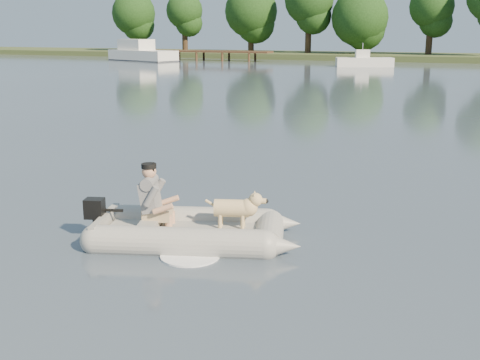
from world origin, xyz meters
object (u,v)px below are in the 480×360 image
at_px(dock, 192,55).
at_px(dinghy, 192,207).
at_px(dog, 232,211).
at_px(motorboat, 365,55).
at_px(cabin_cruiser, 142,50).
at_px(man, 151,194).

height_order(dock, dinghy, dinghy).
relative_size(dog, motorboat, 0.17).
bearing_deg(cabin_cruiser, motorboat, 16.61).
distance_m(dock, motorboat, 20.12).
height_order(dinghy, dog, dinghy).
xyz_separation_m(dog, motorboat, (-7.12, 46.38, 0.51)).
xyz_separation_m(dog, cabin_cruiser, (-30.59, 47.41, 0.63)).
height_order(dock, cabin_cruiser, cabin_cruiser).
height_order(dinghy, motorboat, motorboat).
height_order(man, motorboat, motorboat).
height_order(dog, cabin_cruiser, cabin_cruiser).
bearing_deg(dock, cabin_cruiser, -137.05).
xyz_separation_m(dinghy, motorboat, (-6.56, 46.61, 0.44)).
relative_size(dinghy, cabin_cruiser, 0.53).
bearing_deg(dock, man, -63.64).
xyz_separation_m(dinghy, cabin_cruiser, (-30.03, 47.63, 0.57)).
relative_size(man, motorboat, 0.19).
bearing_deg(dinghy, dock, 99.81).
bearing_deg(motorboat, dinghy, -101.28).
xyz_separation_m(man, cabin_cruiser, (-29.40, 47.78, 0.39)).
relative_size(dock, dinghy, 3.99).
bearing_deg(dinghy, cabin_cruiser, 105.05).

